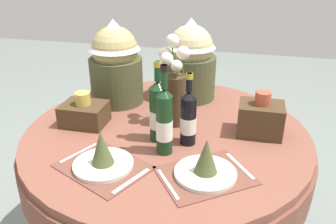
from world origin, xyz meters
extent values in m
cylinder|color=brown|center=(0.00, 0.00, 0.70)|extent=(1.35, 1.35, 0.04)
cylinder|color=brown|center=(0.00, 0.00, 0.61)|extent=(1.37, 1.37, 0.15)
cylinder|color=black|center=(0.00, 0.00, 0.36)|extent=(0.12, 0.12, 0.65)
cube|color=brown|center=(-0.17, -0.36, 0.73)|extent=(0.42, 0.38, 0.00)
cylinder|color=silver|center=(-0.17, -0.36, 0.74)|extent=(0.24, 0.24, 0.02)
cone|color=#4C562D|center=(-0.17, -0.36, 0.81)|extent=(0.09, 0.09, 0.14)
cube|color=silver|center=(-0.31, -0.29, 0.73)|extent=(0.09, 0.18, 0.00)
cube|color=silver|center=(-0.03, -0.43, 0.73)|extent=(0.10, 0.18, 0.00)
cube|color=brown|center=(0.23, -0.32, 0.73)|extent=(0.43, 0.41, 0.00)
cylinder|color=silver|center=(0.23, -0.32, 0.74)|extent=(0.24, 0.24, 0.02)
cone|color=#4C562D|center=(0.23, -0.32, 0.81)|extent=(0.09, 0.09, 0.14)
cube|color=silver|center=(0.10, -0.41, 0.73)|extent=(0.12, 0.16, 0.00)
cube|color=silver|center=(0.36, -0.23, 0.73)|extent=(0.12, 0.16, 0.00)
cylinder|color=#47331E|center=(0.02, 0.08, 0.85)|extent=(0.10, 0.10, 0.25)
sphere|color=silver|center=(0.00, 0.12, 1.13)|extent=(0.06, 0.06, 0.06)
cylinder|color=#4C7038|center=(0.00, 0.12, 1.04)|extent=(0.01, 0.01, 0.13)
sphere|color=silver|center=(0.03, 0.05, 1.03)|extent=(0.05, 0.05, 0.05)
cylinder|color=#4C7038|center=(0.03, 0.05, 0.99)|extent=(0.01, 0.01, 0.04)
sphere|color=silver|center=(-0.01, 0.07, 1.06)|extent=(0.06, 0.06, 0.06)
cylinder|color=#4C7038|center=(-0.01, 0.07, 1.00)|extent=(0.01, 0.01, 0.06)
sphere|color=silver|center=(-0.04, 0.13, 1.06)|extent=(0.06, 0.06, 0.06)
cylinder|color=#4C7038|center=(-0.04, 0.13, 1.01)|extent=(0.01, 0.01, 0.07)
sphere|color=silver|center=(0.06, 0.09, 1.08)|extent=(0.06, 0.06, 0.06)
cylinder|color=#4C7038|center=(0.06, 0.09, 1.02)|extent=(0.01, 0.01, 0.09)
cylinder|color=black|center=(0.12, -0.09, 0.83)|extent=(0.07, 0.07, 0.22)
cylinder|color=silver|center=(0.12, -0.09, 0.82)|extent=(0.07, 0.07, 0.07)
cone|color=black|center=(0.12, -0.09, 0.96)|extent=(0.07, 0.07, 0.03)
cylinder|color=black|center=(0.12, -0.09, 1.01)|extent=(0.03, 0.03, 0.08)
cylinder|color=#B29933|center=(0.12, -0.09, 1.04)|extent=(0.03, 0.03, 0.02)
cylinder|color=#143819|center=(0.04, -0.19, 0.85)|extent=(0.07, 0.07, 0.26)
cylinder|color=silver|center=(0.04, -0.19, 0.83)|extent=(0.07, 0.07, 0.09)
cone|color=#143819|center=(0.04, -0.19, 1.00)|extent=(0.07, 0.07, 0.03)
cylinder|color=#143819|center=(0.04, -0.19, 1.06)|extent=(0.03, 0.03, 0.10)
cylinder|color=black|center=(0.04, -0.19, 1.10)|extent=(0.03, 0.03, 0.02)
cylinder|color=#143819|center=(-0.01, -0.09, 0.85)|extent=(0.08, 0.08, 0.25)
cylinder|color=silver|center=(-0.01, -0.09, 0.83)|extent=(0.08, 0.08, 0.08)
cone|color=#143819|center=(-0.01, -0.09, 0.99)|extent=(0.08, 0.08, 0.03)
cylinder|color=#143819|center=(-0.01, -0.09, 1.05)|extent=(0.03, 0.03, 0.09)
cylinder|color=#B29933|center=(-0.01, -0.09, 1.08)|extent=(0.03, 0.03, 0.02)
cylinder|color=#474C2D|center=(-0.35, 0.27, 0.85)|extent=(0.29, 0.29, 0.25)
sphere|color=tan|center=(-0.35, 0.27, 1.02)|extent=(0.25, 0.25, 0.25)
cone|color=silver|center=(-0.35, 0.27, 1.10)|extent=(0.27, 0.27, 0.16)
cylinder|color=#474C2D|center=(0.03, 0.43, 0.85)|extent=(0.29, 0.29, 0.24)
sphere|color=#C6B784|center=(0.03, 0.43, 1.02)|extent=(0.25, 0.25, 0.25)
cone|color=silver|center=(0.03, 0.43, 1.10)|extent=(0.28, 0.28, 0.16)
cube|color=#47331E|center=(-0.41, -0.03, 0.78)|extent=(0.21, 0.16, 0.11)
cylinder|color=gold|center=(-0.41, -0.03, 0.86)|extent=(0.07, 0.07, 0.06)
cube|color=#47331E|center=(0.43, 0.07, 0.80)|extent=(0.20, 0.16, 0.15)
cylinder|color=#B24C33|center=(0.43, 0.07, 0.90)|extent=(0.07, 0.07, 0.06)
camera|label=1|loc=(0.35, -1.43, 1.53)|focal=37.44mm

